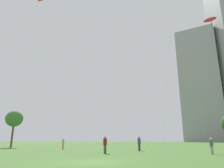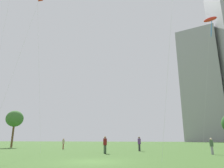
% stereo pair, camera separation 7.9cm
% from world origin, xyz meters
% --- Properties ---
extents(ground, '(280.00, 280.00, 0.00)m').
position_xyz_m(ground, '(0.00, 0.00, 0.00)').
color(ground, '#3D6028').
extents(person_standing_0, '(0.41, 0.41, 1.87)m').
position_xyz_m(person_standing_0, '(1.47, 14.06, 1.08)').
color(person_standing_0, '#2D2D33').
rests_on(person_standing_0, ground).
extents(person_standing_2, '(0.37, 0.37, 1.68)m').
position_xyz_m(person_standing_2, '(-11.24, 16.94, 0.97)').
color(person_standing_2, maroon).
rests_on(person_standing_2, ground).
extents(person_standing_4, '(0.37, 0.37, 1.66)m').
position_xyz_m(person_standing_4, '(9.58, 9.78, 0.96)').
color(person_standing_4, gray).
rests_on(person_standing_4, ground).
extents(person_standing_5, '(0.41, 0.41, 1.86)m').
position_xyz_m(person_standing_5, '(-1.55, 8.18, 1.07)').
color(person_standing_5, '#3F593F').
rests_on(person_standing_5, ground).
extents(kite_flying_0, '(5.02, 2.32, 22.63)m').
position_xyz_m(kite_flying_0, '(13.92, 21.28, 22.15)').
color(kite_flying_0, silver).
rests_on(kite_flying_0, ground).
extents(park_tree_2, '(3.30, 3.30, 7.08)m').
position_xyz_m(park_tree_2, '(-24.05, 20.39, 5.45)').
color(park_tree_2, brown).
rests_on(park_tree_2, ground).
extents(distant_highrise_0, '(30.04, 27.29, 76.03)m').
position_xyz_m(distant_highrise_0, '(29.99, 132.61, 38.02)').
color(distant_highrise_0, '#939399').
rests_on(distant_highrise_0, ground).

